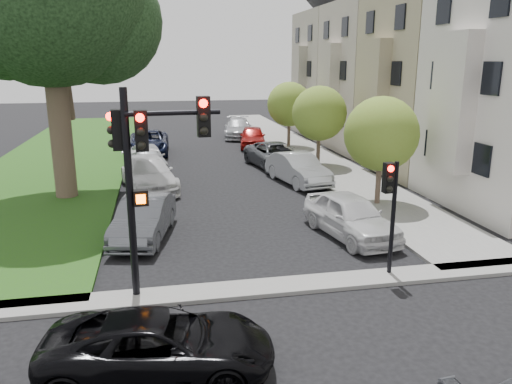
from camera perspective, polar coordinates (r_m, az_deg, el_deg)
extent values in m
plane|color=black|center=(12.40, 4.64, -14.90)|extent=(140.00, 140.00, 0.00)
cube|color=#234519|center=(35.38, -20.76, 3.95)|extent=(8.00, 44.00, 0.12)
cube|color=slate|center=(36.22, 4.68, 5.10)|extent=(3.50, 44.00, 0.12)
cube|color=slate|center=(14.08, 2.41, -10.75)|extent=(60.00, 1.00, 0.12)
cube|color=#C1B3A2|center=(21.80, 21.57, 9.49)|extent=(0.70, 2.20, 5.50)
cube|color=black|center=(21.91, 22.50, 12.06)|extent=(0.08, 3.60, 6.00)
cube|color=#83735B|center=(30.17, 20.27, 11.76)|extent=(7.00, 7.40, 10.00)
cube|color=#83735B|center=(28.40, 13.39, 11.11)|extent=(0.70, 2.20, 5.50)
cube|color=black|center=(28.49, 14.07, 13.10)|extent=(0.08, 3.60, 6.00)
cube|color=beige|center=(36.80, 14.15, 12.60)|extent=(7.00, 7.40, 10.00)
cube|color=beige|center=(35.36, 8.31, 12.00)|extent=(0.70, 2.20, 5.50)
cube|color=black|center=(35.43, 8.84, 13.61)|extent=(0.08, 3.60, 6.00)
cube|color=gray|center=(43.71, 9.91, 13.10)|extent=(7.00, 7.40, 10.00)
cube|color=gray|center=(42.51, 4.91, 12.54)|extent=(0.70, 2.20, 5.50)
cube|color=black|center=(42.56, 5.34, 13.88)|extent=(0.08, 3.60, 6.00)
cylinder|color=brown|center=(23.87, -21.50, 7.41)|extent=(0.96, 0.96, 6.96)
sphere|color=black|center=(24.39, -17.50, 18.15)|extent=(5.57, 5.57, 5.57)
sphere|color=black|center=(23.77, -27.17, 18.41)|extent=(5.92, 5.92, 5.92)
cylinder|color=brown|center=(22.13, 13.81, 1.29)|extent=(0.22, 0.22, 2.25)
sphere|color=olive|center=(21.76, 14.13, 6.47)|extent=(3.15, 3.15, 3.15)
cylinder|color=brown|center=(29.71, 7.13, 4.99)|extent=(0.23, 0.23, 2.26)
sphere|color=olive|center=(29.43, 7.25, 8.91)|extent=(3.17, 3.17, 3.17)
cylinder|color=brown|center=(36.14, 3.77, 6.79)|extent=(0.22, 0.22, 2.24)
sphere|color=olive|center=(35.91, 3.82, 9.98)|extent=(3.14, 3.14, 3.14)
cylinder|color=black|center=(13.01, -14.18, -0.69)|extent=(0.20, 0.20, 5.52)
cylinder|color=black|center=(12.61, -9.43, 8.91)|extent=(2.34, 0.27, 0.13)
cube|color=black|center=(12.66, -12.97, 6.82)|extent=(0.33, 0.29, 1.01)
cube|color=black|center=(12.66, -6.02, 8.57)|extent=(0.33, 0.29, 1.01)
cube|color=black|center=(12.95, -15.54, 6.83)|extent=(0.29, 0.33, 1.01)
sphere|color=#FF0C05|center=(12.46, -13.08, 8.27)|extent=(0.21, 0.21, 0.21)
sphere|color=black|center=(12.55, -12.90, 5.19)|extent=(0.21, 0.21, 0.21)
cube|color=black|center=(12.99, -13.01, -0.63)|extent=(0.39, 0.29, 0.40)
cube|color=#FF5905|center=(12.85, -13.03, -0.80)|extent=(0.23, 0.03, 0.23)
cylinder|color=black|center=(14.78, 15.36, -3.15)|extent=(0.14, 0.14, 3.42)
cube|color=black|center=(14.36, 14.89, 1.58)|extent=(0.29, 0.26, 0.86)
sphere|color=#FF0C05|center=(14.18, 15.21, 2.59)|extent=(0.18, 0.18, 0.18)
imported|color=black|center=(10.56, -10.95, -16.83)|extent=(4.82, 2.66, 1.28)
imported|color=silver|center=(18.08, 10.76, -2.70)|extent=(2.60, 4.81, 1.55)
imported|color=#999BA0|center=(25.59, 4.81, 2.67)|extent=(2.56, 4.95, 1.55)
imported|color=#3F4247|center=(29.31, 2.32, 4.18)|extent=(3.29, 5.65, 1.48)
imported|color=maroon|center=(36.41, -0.39, 6.31)|extent=(2.52, 4.71, 1.52)
imported|color=#999BA0|center=(41.14, -2.06, 7.31)|extent=(3.00, 5.64, 1.56)
imported|color=#3F4247|center=(18.04, -12.71, -2.99)|extent=(2.42, 4.67, 1.46)
imported|color=silver|center=(24.88, -12.19, 2.07)|extent=(3.15, 5.77, 1.58)
imported|color=#999BA0|center=(29.12, -12.29, 3.85)|extent=(2.52, 4.77, 1.55)
imported|color=black|center=(34.38, -12.24, 5.54)|extent=(2.84, 5.83, 1.59)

